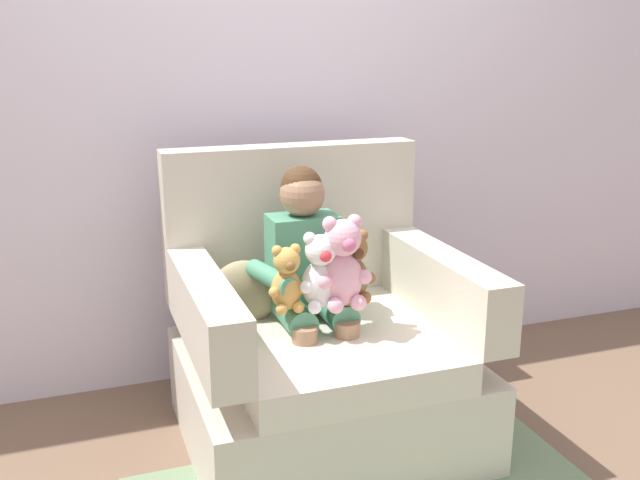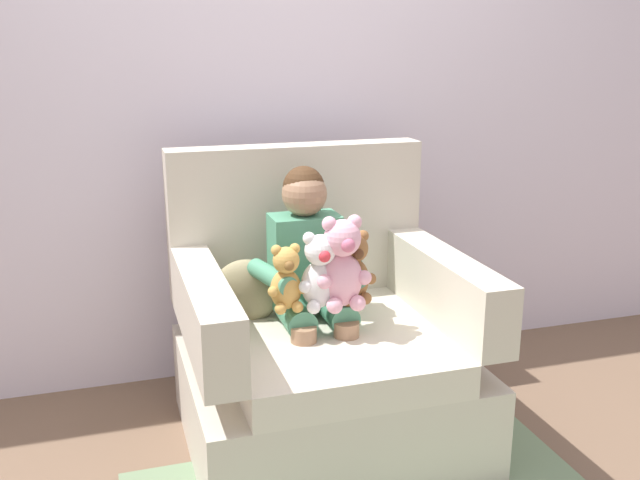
% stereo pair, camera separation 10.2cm
% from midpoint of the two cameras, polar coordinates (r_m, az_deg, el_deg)
% --- Properties ---
extents(ground_plane, '(8.00, 8.00, 0.00)m').
position_cam_midpoint_polar(ground_plane, '(2.91, -0.65, -15.44)').
color(ground_plane, brown).
extents(back_wall, '(6.00, 0.10, 2.60)m').
position_cam_midpoint_polar(back_wall, '(3.23, -5.23, 11.99)').
color(back_wall, silver).
rests_on(back_wall, ground).
extents(armchair, '(1.05, 0.96, 1.09)m').
position_cam_midpoint_polar(armchair, '(2.79, -1.00, -8.86)').
color(armchair, beige).
rests_on(armchair, ground).
extents(seated_child, '(0.45, 0.39, 0.82)m').
position_cam_midpoint_polar(seated_child, '(2.69, -2.02, -2.15)').
color(seated_child, '#4C9370').
rests_on(seated_child, armchair).
extents(plush_honey, '(0.14, 0.12, 0.24)m').
position_cam_midpoint_polar(plush_honey, '(2.51, -3.81, -3.21)').
color(plush_honey, gold).
rests_on(plush_honey, armchair).
extents(plush_white, '(0.17, 0.14, 0.28)m').
position_cam_midpoint_polar(plush_white, '(2.52, -1.12, -2.64)').
color(plush_white, white).
rests_on(plush_white, armchair).
extents(plush_pink, '(0.20, 0.16, 0.34)m').
position_cam_midpoint_polar(plush_pink, '(2.53, 0.62, -2.01)').
color(plush_pink, '#EAA8BC').
rests_on(plush_pink, armchair).
extents(plush_brown, '(0.16, 0.13, 0.27)m').
position_cam_midpoint_polar(plush_brown, '(2.59, 1.51, -2.31)').
color(plush_brown, brown).
rests_on(plush_brown, armchair).
extents(throw_pillow, '(0.28, 0.17, 0.26)m').
position_cam_midpoint_polar(throw_pillow, '(2.76, -7.10, -4.22)').
color(throw_pillow, '#998C66').
rests_on(throw_pillow, armchair).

